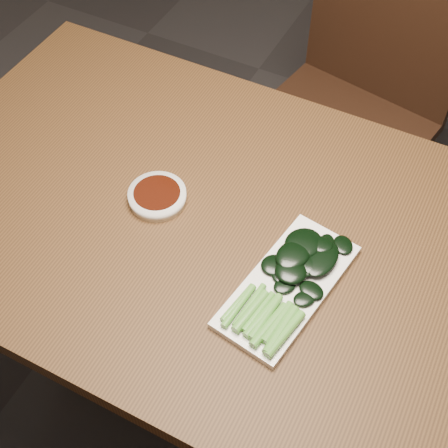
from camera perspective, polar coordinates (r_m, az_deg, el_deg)
ground at (r=1.84m, az=1.13°, el=-14.91°), size 6.00×6.00×0.00m
table at (r=1.24m, az=1.62°, el=-2.57°), size 1.40×0.80×0.75m
chair_far at (r=1.86m, az=11.61°, el=10.67°), size 0.55×0.55×0.89m
sauce_bowl at (r=1.23m, az=-6.12°, el=2.55°), size 0.11×0.11×0.02m
serving_plate at (r=1.11m, az=5.84°, el=-5.66°), size 0.18×0.31×0.01m
gai_lan at (r=1.10m, az=6.21°, el=-4.85°), size 0.16×0.30×0.02m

